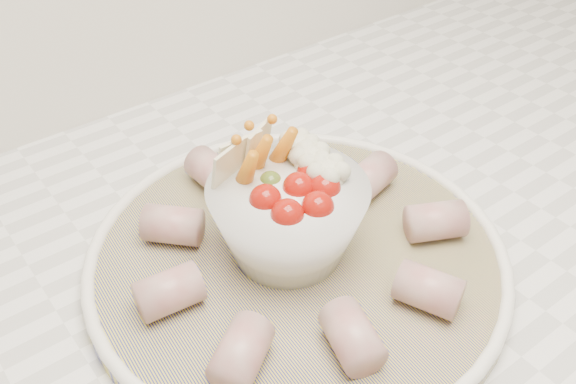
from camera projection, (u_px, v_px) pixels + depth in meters
serving_platter at (297, 256)px, 0.59m from camera, size 0.42×0.42×0.02m
veggie_bowl at (289, 213)px, 0.57m from camera, size 0.14×0.14×0.12m
cured_meat_rolls at (297, 239)px, 0.58m from camera, size 0.30×0.31×0.04m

